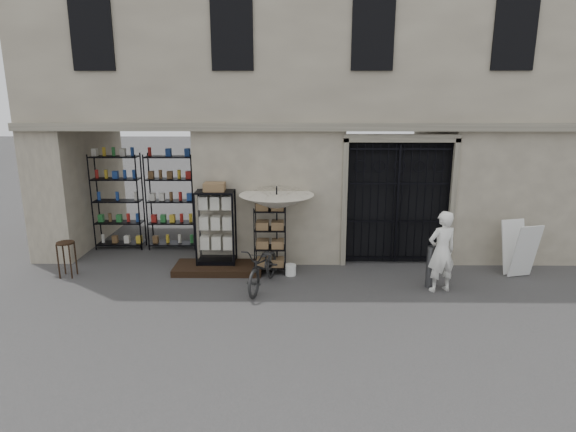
{
  "coord_description": "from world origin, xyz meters",
  "views": [
    {
      "loc": [
        -0.69,
        -8.87,
        3.91
      ],
      "look_at": [
        -0.8,
        1.4,
        1.35
      ],
      "focal_mm": 30.0,
      "sensor_mm": 36.0,
      "label": 1
    }
  ],
  "objects_px": {
    "wire_rack": "(270,240)",
    "shopkeeper": "(438,290)",
    "white_bucket": "(290,270)",
    "wooden_stool": "(67,258)",
    "steel_bollard": "(430,267)",
    "bicycle": "(264,287)",
    "display_cabinet": "(216,231)",
    "easel_sign": "(519,249)",
    "market_umbrella": "(277,198)"
  },
  "relations": [
    {
      "from": "easel_sign",
      "to": "shopkeeper",
      "type": "bearing_deg",
      "value": -170.75
    },
    {
      "from": "bicycle",
      "to": "steel_bollard",
      "type": "height_order",
      "value": "steel_bollard"
    },
    {
      "from": "wire_rack",
      "to": "market_umbrella",
      "type": "xyz_separation_m",
      "value": [
        0.15,
        0.08,
        0.95
      ]
    },
    {
      "from": "wire_rack",
      "to": "wooden_stool",
      "type": "xyz_separation_m",
      "value": [
        -4.5,
        -0.32,
        -0.34
      ]
    },
    {
      "from": "market_umbrella",
      "to": "easel_sign",
      "type": "height_order",
      "value": "market_umbrella"
    },
    {
      "from": "wire_rack",
      "to": "shopkeeper",
      "type": "bearing_deg",
      "value": -37.91
    },
    {
      "from": "white_bucket",
      "to": "wooden_stool",
      "type": "bearing_deg",
      "value": -178.5
    },
    {
      "from": "wire_rack",
      "to": "wooden_stool",
      "type": "height_order",
      "value": "wire_rack"
    },
    {
      "from": "display_cabinet",
      "to": "market_umbrella",
      "type": "xyz_separation_m",
      "value": [
        1.4,
        -0.15,
        0.8
      ]
    },
    {
      "from": "bicycle",
      "to": "shopkeeper",
      "type": "xyz_separation_m",
      "value": [
        3.64,
        -0.15,
        0.0
      ]
    },
    {
      "from": "white_bucket",
      "to": "easel_sign",
      "type": "height_order",
      "value": "easel_sign"
    },
    {
      "from": "wire_rack",
      "to": "shopkeeper",
      "type": "xyz_separation_m",
      "value": [
        3.54,
        -1.05,
        -0.76
      ]
    },
    {
      "from": "display_cabinet",
      "to": "shopkeeper",
      "type": "bearing_deg",
      "value": -9.61
    },
    {
      "from": "market_umbrella",
      "to": "bicycle",
      "type": "relative_size",
      "value": 1.35
    },
    {
      "from": "display_cabinet",
      "to": "bicycle",
      "type": "distance_m",
      "value": 1.86
    },
    {
      "from": "display_cabinet",
      "to": "steel_bollard",
      "type": "relative_size",
      "value": 2.05
    },
    {
      "from": "wooden_stool",
      "to": "white_bucket",
      "type": "bearing_deg",
      "value": 1.5
    },
    {
      "from": "shopkeeper",
      "to": "easel_sign",
      "type": "relative_size",
      "value": 1.4
    },
    {
      "from": "steel_bollard",
      "to": "wire_rack",
      "type": "bearing_deg",
      "value": 165.84
    },
    {
      "from": "display_cabinet",
      "to": "market_umbrella",
      "type": "height_order",
      "value": "market_umbrella"
    },
    {
      "from": "market_umbrella",
      "to": "steel_bollard",
      "type": "height_order",
      "value": "market_umbrella"
    },
    {
      "from": "wire_rack",
      "to": "bicycle",
      "type": "height_order",
      "value": "wire_rack"
    },
    {
      "from": "easel_sign",
      "to": "bicycle",
      "type": "bearing_deg",
      "value": 172.91
    },
    {
      "from": "white_bucket",
      "to": "steel_bollard",
      "type": "distance_m",
      "value": 3.02
    },
    {
      "from": "easel_sign",
      "to": "market_umbrella",
      "type": "bearing_deg",
      "value": 162.86
    },
    {
      "from": "steel_bollard",
      "to": "bicycle",
      "type": "bearing_deg",
      "value": -179.16
    },
    {
      "from": "white_bucket",
      "to": "wire_rack",
      "type": "bearing_deg",
      "value": 157.38
    },
    {
      "from": "wire_rack",
      "to": "market_umbrella",
      "type": "relative_size",
      "value": 0.65
    },
    {
      "from": "wire_rack",
      "to": "market_umbrella",
      "type": "bearing_deg",
      "value": 5.49
    },
    {
      "from": "white_bucket",
      "to": "display_cabinet",
      "type": "bearing_deg",
      "value": 166.3
    },
    {
      "from": "white_bucket",
      "to": "easel_sign",
      "type": "relative_size",
      "value": 0.21
    },
    {
      "from": "wire_rack",
      "to": "easel_sign",
      "type": "bearing_deg",
      "value": -23.1
    },
    {
      "from": "wire_rack",
      "to": "display_cabinet",
      "type": "bearing_deg",
      "value": 148.4
    },
    {
      "from": "bicycle",
      "to": "steel_bollard",
      "type": "bearing_deg",
      "value": 15.37
    },
    {
      "from": "market_umbrella",
      "to": "wooden_stool",
      "type": "distance_m",
      "value": 4.84
    },
    {
      "from": "wire_rack",
      "to": "white_bucket",
      "type": "xyz_separation_m",
      "value": [
        0.46,
        -0.19,
        -0.64
      ]
    },
    {
      "from": "wire_rack",
      "to": "shopkeeper",
      "type": "distance_m",
      "value": 3.77
    },
    {
      "from": "display_cabinet",
      "to": "wooden_stool",
      "type": "distance_m",
      "value": 3.33
    },
    {
      "from": "market_umbrella",
      "to": "wooden_stool",
      "type": "height_order",
      "value": "market_umbrella"
    },
    {
      "from": "shopkeeper",
      "to": "market_umbrella",
      "type": "bearing_deg",
      "value": -35.33
    },
    {
      "from": "white_bucket",
      "to": "wooden_stool",
      "type": "xyz_separation_m",
      "value": [
        -4.96,
        -0.13,
        0.3
      ]
    },
    {
      "from": "steel_bollard",
      "to": "display_cabinet",
      "type": "bearing_deg",
      "value": 166.88
    },
    {
      "from": "display_cabinet",
      "to": "wooden_stool",
      "type": "height_order",
      "value": "display_cabinet"
    },
    {
      "from": "wooden_stool",
      "to": "steel_bollard",
      "type": "bearing_deg",
      "value": -3.88
    },
    {
      "from": "shopkeeper",
      "to": "steel_bollard",
      "type": "bearing_deg",
      "value": -69.69
    },
    {
      "from": "steel_bollard",
      "to": "easel_sign",
      "type": "distance_m",
      "value": 2.26
    },
    {
      "from": "bicycle",
      "to": "shopkeeper",
      "type": "distance_m",
      "value": 3.64
    },
    {
      "from": "market_umbrella",
      "to": "shopkeeper",
      "type": "distance_m",
      "value": 3.96
    },
    {
      "from": "display_cabinet",
      "to": "easel_sign",
      "type": "height_order",
      "value": "display_cabinet"
    },
    {
      "from": "display_cabinet",
      "to": "bicycle",
      "type": "relative_size",
      "value": 1.04
    }
  ]
}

